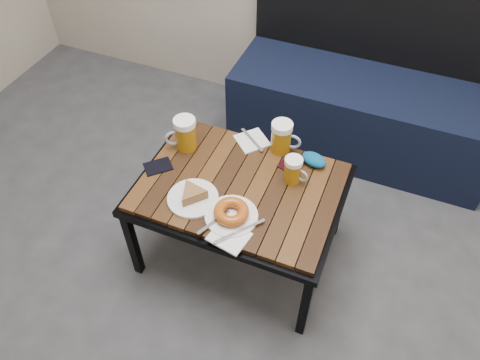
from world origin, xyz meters
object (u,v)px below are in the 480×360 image
at_px(beer_mug_centre, 282,137).
at_px(plate_bagel, 231,214).
at_px(beer_mug_left, 185,134).
at_px(knit_pouch, 314,160).
at_px(passport_burgundy, 293,163).
at_px(beer_mug_right, 293,170).
at_px(passport_navy, 158,166).
at_px(plate_pie, 193,196).
at_px(cafe_table, 240,192).
at_px(bench, 362,107).

xyz_separation_m(beer_mug_centre, plate_bagel, (-0.05, -0.43, -0.05)).
distance_m(beer_mug_left, knit_pouch, 0.56).
bearing_deg(beer_mug_left, passport_burgundy, 153.49).
bearing_deg(beer_mug_right, beer_mug_left, -169.93).
bearing_deg(beer_mug_centre, beer_mug_right, -61.32).
bearing_deg(passport_navy, beer_mug_right, 60.30).
bearing_deg(plate_bagel, passport_burgundy, 70.41).
relative_size(beer_mug_left, knit_pouch, 1.38).
xyz_separation_m(plate_pie, plate_bagel, (0.18, -0.03, 0.00)).
distance_m(cafe_table, beer_mug_centre, 0.30).
bearing_deg(passport_burgundy, bench, 94.29).
bearing_deg(plate_bagel, beer_mug_centre, 82.81).
bearing_deg(beer_mug_left, plate_bagel, 103.48).
bearing_deg(knit_pouch, passport_burgundy, -157.97).
distance_m(plate_pie, plate_bagel, 0.18).
distance_m(bench, knit_pouch, 0.76).
relative_size(cafe_table, knit_pouch, 7.60).
bearing_deg(plate_pie, plate_bagel, -8.25).
relative_size(beer_mug_centre, knit_pouch, 1.33).
bearing_deg(passport_burgundy, plate_pie, -114.89).
xyz_separation_m(cafe_table, beer_mug_right, (0.19, 0.11, 0.10)).
height_order(beer_mug_centre, passport_navy, beer_mug_centre).
bearing_deg(cafe_table, beer_mug_centre, 71.35).
bearing_deg(cafe_table, plate_bagel, -78.83).
bearing_deg(passport_navy, beer_mug_centre, 79.20).
xyz_separation_m(beer_mug_right, knit_pouch, (0.05, 0.12, -0.04)).
xyz_separation_m(plate_bagel, passport_navy, (-0.39, 0.13, -0.02)).
xyz_separation_m(beer_mug_centre, knit_pouch, (0.16, -0.03, -0.05)).
height_order(plate_pie, passport_navy, plate_pie).
bearing_deg(passport_burgundy, beer_mug_centre, 157.81).
relative_size(bench, passport_burgundy, 11.62).
bearing_deg(bench, beer_mug_left, -127.51).
height_order(beer_mug_right, plate_bagel, beer_mug_right).
xyz_separation_m(bench, knit_pouch, (-0.09, -0.72, 0.22)).
bearing_deg(beer_mug_left, plate_pie, 85.55).
height_order(passport_navy, passport_burgundy, same).
bearing_deg(beer_mug_right, passport_burgundy, 116.91).
relative_size(bench, cafe_table, 1.67).
bearing_deg(knit_pouch, bench, 82.78).
height_order(bench, plate_pie, bench).
distance_m(beer_mug_centre, plate_bagel, 0.44).
relative_size(beer_mug_centre, plate_bagel, 0.59).
bearing_deg(bench, passport_navy, -125.04).
relative_size(plate_pie, passport_burgundy, 1.69).
bearing_deg(passport_burgundy, passport_navy, -138.69).
bearing_deg(beer_mug_left, beer_mug_right, 142.56).
height_order(beer_mug_centre, beer_mug_right, beer_mug_centre).
height_order(bench, passport_burgundy, bench).
distance_m(beer_mug_right, plate_pie, 0.42).
bearing_deg(passport_navy, knit_pouch, 69.44).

